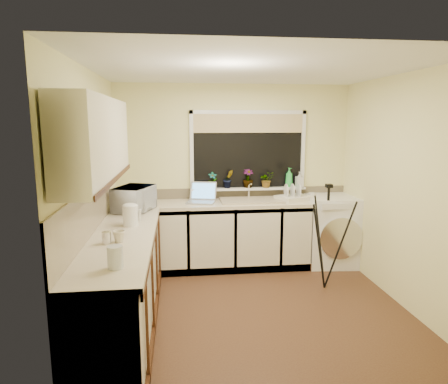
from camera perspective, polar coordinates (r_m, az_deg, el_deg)
floor at (r=4.48m, az=4.02°, el=-15.86°), size 3.20×3.20×0.00m
ceiling at (r=4.05m, az=4.46°, el=17.05°), size 3.20×3.20×0.00m
wall_back at (r=5.55m, az=1.34°, el=2.52°), size 3.20×0.00×3.20m
wall_front at (r=2.67m, az=10.28°, el=-5.98°), size 3.20×0.00×3.20m
wall_left at (r=4.11m, az=-18.28°, el=-0.69°), size 0.00×3.00×3.00m
wall_right at (r=4.66m, az=23.93°, el=0.19°), size 0.00×3.00×3.00m
base_cabinet_back at (r=5.39m, az=-1.70°, el=-6.36°), size 2.55×0.60×0.86m
base_cabinet_left at (r=4.00m, az=-14.19°, el=-12.70°), size 0.54×2.40×0.86m
worktop_back at (r=5.32m, az=1.77°, el=-1.59°), size 3.20×0.60×0.04m
worktop_left at (r=3.85m, az=-14.48°, el=-6.50°), size 0.60×2.40×0.04m
upper_cabinet at (r=3.57m, az=-17.70°, el=7.10°), size 0.28×1.90×0.70m
splashback_left at (r=3.84m, az=-18.91°, el=-2.98°), size 0.02×2.40×0.45m
splashback_back at (r=5.58m, az=1.34°, el=-0.09°), size 3.20×0.02×0.14m
window_glass at (r=5.54m, az=3.43°, el=5.86°), size 1.50×0.02×1.00m
window_blind at (r=5.50m, az=3.52°, el=9.74°), size 1.50×0.02×0.25m
windowsill at (r=5.54m, az=3.48°, el=0.50°), size 1.60×0.14×0.03m
sink at (r=5.34m, az=3.89°, el=-1.19°), size 0.82×0.46×0.03m
faucet at (r=5.50m, az=3.56°, el=0.26°), size 0.03×0.03×0.24m
washing_machine at (r=5.73m, az=15.05°, el=-5.25°), size 0.72×0.70×0.95m
laptop at (r=5.30m, az=-3.17°, el=-0.69°), size 0.43×0.43×0.25m
kettle at (r=4.20m, az=-13.18°, el=-3.32°), size 0.16×0.16×0.21m
dish_rack at (r=5.46m, az=9.91°, el=-0.87°), size 0.52×0.46×0.06m
tripod at (r=4.83m, az=14.43°, el=-6.23°), size 0.81×0.81×1.25m
glass_jug at (r=3.04m, az=-15.25°, el=-8.97°), size 0.11×0.11×0.17m
steel_jar at (r=3.65m, az=-16.41°, el=-6.29°), size 0.08×0.08×0.11m
microwave at (r=4.86m, az=-12.68°, el=-0.95°), size 0.52×0.62×0.29m
plant_a at (r=5.44m, az=-1.63°, el=1.69°), size 0.13×0.09×0.22m
plant_b at (r=5.46m, az=0.62°, el=1.87°), size 0.17×0.15×0.25m
plant_c at (r=5.52m, az=3.44°, el=1.95°), size 0.16×0.16×0.25m
plant_d at (r=5.55m, az=6.10°, el=1.78°), size 0.21×0.19×0.22m
soap_bottle_green at (r=5.65m, az=9.26°, el=2.09°), size 0.13×0.13×0.27m
soap_bottle_clear at (r=5.66m, az=10.71°, el=1.78°), size 0.10×0.10×0.21m
cup_back at (r=5.63m, az=12.43°, el=-0.52°), size 0.12×0.12×0.09m
cup_left at (r=3.67m, az=-14.75°, el=-6.15°), size 0.14×0.14×0.10m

